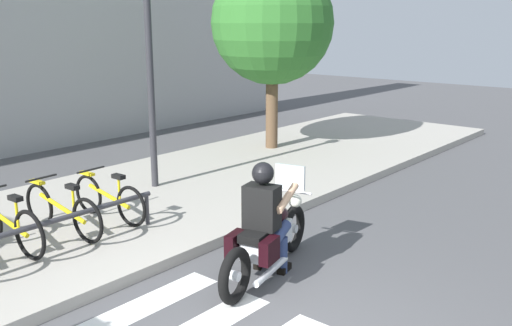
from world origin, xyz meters
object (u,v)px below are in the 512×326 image
bicycle_2 (62,210)px  street_lamp (149,51)px  motorcycle (268,239)px  bike_rack (59,223)px  bicycle_3 (109,198)px  rider (265,212)px  bicycle_1 (8,225)px  tree_near_rack (272,24)px

bicycle_2 → street_lamp: 3.23m
motorcycle → bicycle_2: 2.94m
bike_rack → street_lamp: (2.74, 1.44, 1.96)m
bicycle_3 → bike_rack: 1.27m
rider → bike_rack: 2.61m
bicycle_1 → motorcycle: bearing=-55.9°
motorcycle → street_lamp: (1.27, 3.62, 2.06)m
bicycle_3 → street_lamp: (1.60, 0.88, 2.04)m
rider → bicycle_2: size_ratio=0.83×
motorcycle → bicycle_3: size_ratio=1.41×
bike_rack → street_lamp: 3.66m
bicycle_3 → bicycle_2: bearing=-180.0°
motorcycle → bicycle_3: (-0.32, 2.74, 0.03)m
rider → bicycle_2: (-1.01, 2.75, -0.33)m
motorcycle → tree_near_rack: (5.10, 4.02, 2.49)m
bike_rack → tree_near_rack: bearing=15.6°
rider → street_lamp: size_ratio=0.35×
rider → bicycle_1: rider is taller
rider → bicycle_2: bearing=110.2°
bicycle_1 → bicycle_2: 0.76m
rider → bicycle_1: bearing=122.8°
bicycle_2 → rider: bearing=-69.8°
bike_rack → street_lamp: bearing=27.7°
bicycle_1 → street_lamp: bearing=15.8°
motorcycle → tree_near_rack: tree_near_rack is taller
street_lamp → bicycle_1: bearing=-164.2°
bike_rack → rider: bearing=-57.6°
bike_rack → street_lamp: street_lamp is taller
rider → bicycle_2: 2.95m
bicycle_3 → street_lamp: bearing=28.9°
rider → bicycle_3: rider is taller
bicycle_2 → bicycle_3: bearing=0.0°
bicycle_3 → motorcycle: bearing=-83.2°
tree_near_rack → rider: bearing=-142.1°
tree_near_rack → bicycle_2: bearing=-168.3°
rider → bicycle_1: size_ratio=0.89×
bicycle_3 → rider: bearing=-84.8°
motorcycle → bike_rack: bearing=123.9°
bicycle_1 → bicycle_2: size_ratio=0.93×
bicycle_2 → bike_rack: bicycle_2 is taller
motorcycle → tree_near_rack: bearing=38.2°
motorcycle → bicycle_1: 3.30m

